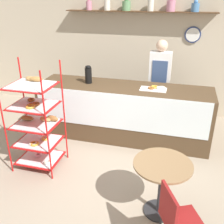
{
  "coord_description": "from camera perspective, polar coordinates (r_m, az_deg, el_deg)",
  "views": [
    {
      "loc": [
        0.96,
        -3.11,
        2.54
      ],
      "look_at": [
        0.0,
        0.43,
        0.86
      ],
      "focal_mm": 42.0,
      "sensor_mm": 36.0,
      "label": 1
    }
  ],
  "objects": [
    {
      "name": "ground_plane",
      "position": [
        4.13,
        -1.59,
        -13.32
      ],
      "size": [
        14.0,
        14.0,
        0.0
      ],
      "primitive_type": "plane",
      "color": "gray"
    },
    {
      "name": "back_wall",
      "position": [
        5.92,
        5.73,
        13.16
      ],
      "size": [
        10.0,
        0.3,
        2.7
      ],
      "color": "beige",
      "rests_on": "ground_plane"
    },
    {
      "name": "display_counter",
      "position": [
        4.87,
        2.42,
        -0.03
      ],
      "size": [
        3.13,
        0.81,
        1.01
      ],
      "color": "#4C3823",
      "rests_on": "ground_plane"
    },
    {
      "name": "pastry_rack",
      "position": [
        4.1,
        -16.14,
        -2.07
      ],
      "size": [
        0.7,
        0.59,
        1.66
      ],
      "color": "#B71414",
      "rests_on": "ground_plane"
    },
    {
      "name": "person_worker",
      "position": [
        5.24,
        10.25,
        6.77
      ],
      "size": [
        0.41,
        0.23,
        1.75
      ],
      "color": "#282833",
      "rests_on": "ground_plane"
    },
    {
      "name": "cafe_table",
      "position": [
        3.25,
        10.78,
        -13.57
      ],
      "size": [
        0.7,
        0.7,
        0.74
      ],
      "color": "#262628",
      "rests_on": "ground_plane"
    },
    {
      "name": "cafe_chair",
      "position": [
        2.84,
        13.69,
        -21.41
      ],
      "size": [
        0.51,
        0.51,
        0.87
      ],
      "rotation": [
        0.0,
        0.0,
        8.32
      ],
      "color": "black",
      "rests_on": "ground_plane"
    },
    {
      "name": "coffee_carafe",
      "position": [
        4.84,
        -5.17,
        8.13
      ],
      "size": [
        0.12,
        0.12,
        0.33
      ],
      "color": "black",
      "rests_on": "display_counter"
    },
    {
      "name": "donut_tray_counter",
      "position": [
        4.6,
        9.44,
        5.12
      ],
      "size": [
        0.45,
        0.26,
        0.04
      ],
      "color": "white",
      "rests_on": "display_counter"
    }
  ]
}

